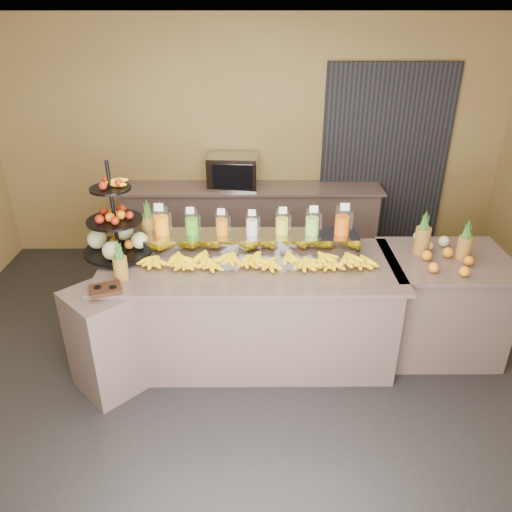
{
  "coord_description": "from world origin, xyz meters",
  "views": [
    {
      "loc": [
        0.03,
        -3.37,
        2.89
      ],
      "look_at": [
        0.05,
        0.3,
        1.01
      ],
      "focal_mm": 35.0,
      "sensor_mm": 36.0,
      "label": 1
    }
  ],
  "objects_px": {
    "fruit_stand": "(121,232)",
    "right_fruit_pile": "(444,253)",
    "pitcher_tray": "(252,242)",
    "banana_heap": "(260,257)",
    "oven_warmer": "(233,171)",
    "condiment_caddy": "(106,289)"
  },
  "relations": [
    {
      "from": "banana_heap",
      "to": "fruit_stand",
      "type": "distance_m",
      "value": 1.2
    },
    {
      "from": "condiment_caddy",
      "to": "oven_warmer",
      "type": "bearing_deg",
      "value": 69.56
    },
    {
      "from": "right_fruit_pile",
      "to": "fruit_stand",
      "type": "bearing_deg",
      "value": 177.23
    },
    {
      "from": "condiment_caddy",
      "to": "right_fruit_pile",
      "type": "height_order",
      "value": "right_fruit_pile"
    },
    {
      "from": "fruit_stand",
      "to": "pitcher_tray",
      "type": "bearing_deg",
      "value": 24.78
    },
    {
      "from": "fruit_stand",
      "to": "oven_warmer",
      "type": "height_order",
      "value": "fruit_stand"
    },
    {
      "from": "banana_heap",
      "to": "right_fruit_pile",
      "type": "xyz_separation_m",
      "value": [
        1.54,
        0.06,
        0.0
      ]
    },
    {
      "from": "condiment_caddy",
      "to": "banana_heap",
      "type": "bearing_deg",
      "value": 19.65
    },
    {
      "from": "banana_heap",
      "to": "oven_warmer",
      "type": "height_order",
      "value": "oven_warmer"
    },
    {
      "from": "banana_heap",
      "to": "fruit_stand",
      "type": "height_order",
      "value": "fruit_stand"
    },
    {
      "from": "banana_heap",
      "to": "condiment_caddy",
      "type": "bearing_deg",
      "value": -160.35
    },
    {
      "from": "right_fruit_pile",
      "to": "oven_warmer",
      "type": "height_order",
      "value": "oven_warmer"
    },
    {
      "from": "fruit_stand",
      "to": "right_fruit_pile",
      "type": "bearing_deg",
      "value": 16.93
    },
    {
      "from": "oven_warmer",
      "to": "pitcher_tray",
      "type": "bearing_deg",
      "value": -78.19
    },
    {
      "from": "pitcher_tray",
      "to": "right_fruit_pile",
      "type": "xyz_separation_m",
      "value": [
        1.61,
        -0.23,
        0.0
      ]
    },
    {
      "from": "right_fruit_pile",
      "to": "condiment_caddy",
      "type": "bearing_deg",
      "value": -170.02
    },
    {
      "from": "banana_heap",
      "to": "condiment_caddy",
      "type": "relative_size",
      "value": 8.7
    },
    {
      "from": "condiment_caddy",
      "to": "oven_warmer",
      "type": "height_order",
      "value": "oven_warmer"
    },
    {
      "from": "oven_warmer",
      "to": "right_fruit_pile",
      "type": "bearing_deg",
      "value": -41.8
    },
    {
      "from": "right_fruit_pile",
      "to": "oven_warmer",
      "type": "xyz_separation_m",
      "value": [
        -1.83,
        1.9,
        0.11
      ]
    },
    {
      "from": "banana_heap",
      "to": "fruit_stand",
      "type": "xyz_separation_m",
      "value": [
        -1.18,
        0.19,
        0.14
      ]
    },
    {
      "from": "banana_heap",
      "to": "right_fruit_pile",
      "type": "distance_m",
      "value": 1.55
    }
  ]
}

